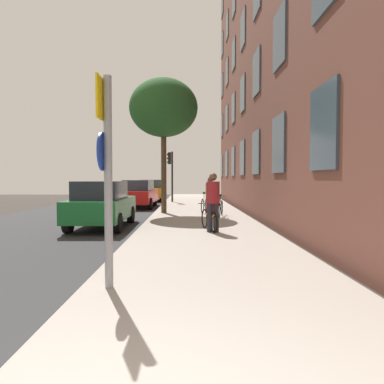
% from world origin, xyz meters
% --- Properties ---
extents(ground_plane, '(41.80, 41.80, 0.00)m').
position_xyz_m(ground_plane, '(-2.40, 15.00, 0.00)').
color(ground_plane, '#332D28').
extents(road_asphalt, '(7.00, 38.00, 0.01)m').
position_xyz_m(road_asphalt, '(-4.50, 15.00, 0.01)').
color(road_asphalt, '#2D2D30').
rests_on(road_asphalt, ground).
extents(sidewalk, '(4.20, 38.00, 0.12)m').
position_xyz_m(sidewalk, '(1.10, 15.00, 0.06)').
color(sidewalk, '#9E9389').
rests_on(sidewalk, ground).
extents(sign_post, '(0.16, 0.60, 3.08)m').
position_xyz_m(sign_post, '(-0.60, 3.39, 1.93)').
color(sign_post, gray).
rests_on(sign_post, sidewalk).
extents(traffic_light, '(0.43, 0.24, 3.44)m').
position_xyz_m(traffic_light, '(-0.56, 22.14, 2.48)').
color(traffic_light, black).
rests_on(traffic_light, sidewalk).
extents(tree_near, '(3.16, 3.16, 6.21)m').
position_xyz_m(tree_near, '(-0.52, 14.55, 4.97)').
color(tree_near, '#4C3823').
rests_on(tree_near, sidewalk).
extents(bicycle_0, '(0.53, 1.59, 0.91)m').
position_xyz_m(bicycle_0, '(1.25, 8.96, 0.47)').
color(bicycle_0, black).
rests_on(bicycle_0, sidewalk).
extents(bicycle_1, '(0.50, 1.71, 0.94)m').
position_xyz_m(bicycle_1, '(1.99, 13.02, 0.49)').
color(bicycle_1, black).
rests_on(bicycle_1, sidewalk).
extents(bicycle_2, '(0.54, 1.70, 0.97)m').
position_xyz_m(bicycle_2, '(1.40, 14.72, 0.50)').
color(bicycle_2, black).
rests_on(bicycle_2, sidewalk).
extents(bicycle_3, '(0.42, 1.67, 0.97)m').
position_xyz_m(bicycle_3, '(1.78, 16.37, 0.50)').
color(bicycle_3, black).
rests_on(bicycle_3, sidewalk).
extents(pedestrian_0, '(0.54, 0.54, 1.77)m').
position_xyz_m(pedestrian_0, '(1.35, 8.66, 1.13)').
color(pedestrian_0, '#26262D').
rests_on(pedestrian_0, sidewalk).
extents(pedestrian_1, '(0.52, 0.52, 1.66)m').
position_xyz_m(pedestrian_1, '(1.50, 12.22, 1.07)').
color(pedestrian_1, maroon).
rests_on(pedestrian_1, sidewalk).
extents(car_0, '(1.77, 3.99, 1.62)m').
position_xyz_m(car_0, '(-2.38, 10.42, 0.84)').
color(car_0, '#19662D').
rests_on(car_0, road_asphalt).
extents(car_1, '(1.87, 4.50, 1.62)m').
position_xyz_m(car_1, '(-2.26, 18.84, 0.84)').
color(car_1, red).
rests_on(car_1, road_asphalt).
extents(car_2, '(2.02, 4.52, 1.62)m').
position_xyz_m(car_2, '(-2.17, 25.22, 0.84)').
color(car_2, orange).
rests_on(car_2, road_asphalt).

